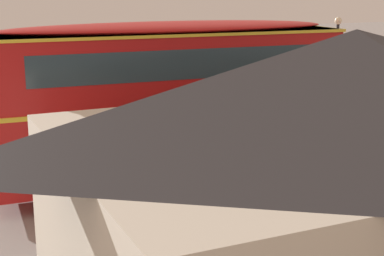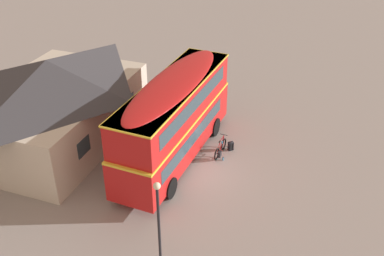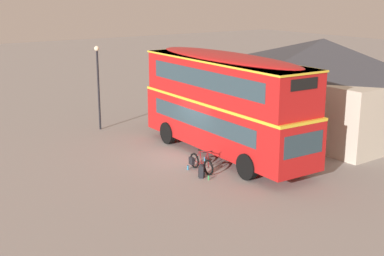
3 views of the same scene
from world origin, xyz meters
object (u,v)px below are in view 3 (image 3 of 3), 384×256
at_px(touring_bicycle, 200,163).
at_px(water_bottle_green_metal, 209,178).
at_px(double_decker_bus, 225,100).
at_px(water_bottle_blue_sports, 188,167).
at_px(backpack_on_ground, 202,171).
at_px(street_lamp, 98,78).

relative_size(touring_bicycle, water_bottle_green_metal, 8.08).
distance_m(double_decker_bus, water_bottle_blue_sports, 3.69).
bearing_deg(backpack_on_ground, touring_bicycle, 148.55).
relative_size(touring_bicycle, backpack_on_ground, 3.09).
bearing_deg(backpack_on_ground, water_bottle_green_metal, 8.30).
bearing_deg(street_lamp, water_bottle_green_metal, 0.32).
bearing_deg(water_bottle_green_metal, water_bottle_blue_sports, 178.84).
bearing_deg(water_bottle_blue_sports, touring_bicycle, 35.08).
relative_size(backpack_on_ground, water_bottle_blue_sports, 2.66).
bearing_deg(touring_bicycle, street_lamp, -177.38).
distance_m(double_decker_bus, backpack_on_ground, 4.01).
xyz_separation_m(water_bottle_blue_sports, street_lamp, (-8.46, -0.09, 2.76)).
bearing_deg(double_decker_bus, touring_bicycle, -62.21).
relative_size(double_decker_bus, water_bottle_blue_sports, 47.46).
bearing_deg(touring_bicycle, water_bottle_green_metal, -18.07).
height_order(backpack_on_ground, water_bottle_green_metal, backpack_on_ground).
relative_size(double_decker_bus, street_lamp, 2.21).
height_order(double_decker_bus, backpack_on_ground, double_decker_bus).
bearing_deg(water_bottle_blue_sports, street_lamp, -179.41).
height_order(double_decker_bus, water_bottle_green_metal, double_decker_bus).
bearing_deg(backpack_on_ground, water_bottle_blue_sports, 175.42).
xyz_separation_m(double_decker_bus, street_lamp, (-7.73, -2.66, 0.22)).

